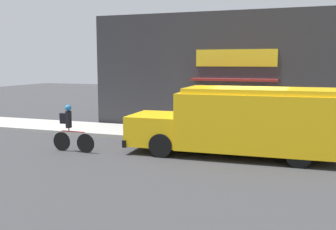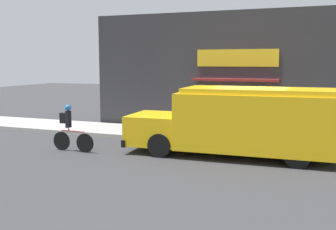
% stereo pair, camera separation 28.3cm
% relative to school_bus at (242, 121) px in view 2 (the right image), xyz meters
% --- Properties ---
extents(ground_plane, '(70.00, 70.00, 0.00)m').
position_rel_school_bus_xyz_m(ground_plane, '(0.05, 1.28, -1.17)').
color(ground_plane, '#38383A').
extents(sidewalk, '(28.00, 2.65, 0.16)m').
position_rel_school_bus_xyz_m(sidewalk, '(0.05, 2.61, -1.09)').
color(sidewalk, '#ADAAA3').
rests_on(sidewalk, ground_plane).
extents(storefront, '(15.52, 0.83, 5.26)m').
position_rel_school_bus_xyz_m(storefront, '(0.03, 4.16, 1.47)').
color(storefront, '#2D2D33').
rests_on(storefront, ground_plane).
extents(school_bus, '(7.00, 2.75, 2.26)m').
position_rel_school_bus_xyz_m(school_bus, '(0.00, 0.00, 0.00)').
color(school_bus, yellow).
rests_on(school_bus, ground_plane).
extents(cyclist, '(1.63, 0.22, 1.63)m').
position_rel_school_bus_xyz_m(cyclist, '(-5.73, -1.34, -0.37)').
color(cyclist, black).
rests_on(cyclist, ground_plane).
extents(trash_bin, '(0.48, 0.48, 0.74)m').
position_rel_school_bus_xyz_m(trash_bin, '(1.57, 2.54, -0.64)').
color(trash_bin, '#38383D').
rests_on(trash_bin, sidewalk).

